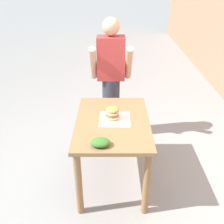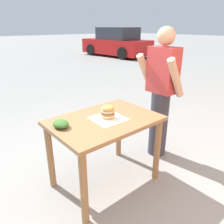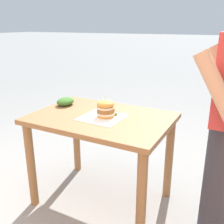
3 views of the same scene
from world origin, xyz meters
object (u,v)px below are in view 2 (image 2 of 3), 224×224
object	(u,v)px
pickle_spear	(107,114)
parked_car_near_curb	(116,43)
sandwich	(108,111)
diner_across_table	(161,93)
side_salad	(61,124)
patio_table	(105,131)

from	to	relation	value
pickle_spear	parked_car_near_curb	world-z (taller)	parked_car_near_curb
sandwich	diner_across_table	size ratio (longest dim) A/B	0.10
pickle_spear	side_salad	distance (m)	0.52
side_salad	parked_car_near_curb	distance (m)	11.45
pickle_spear	patio_table	bearing A→B (deg)	-54.37
patio_table	sandwich	world-z (taller)	sandwich
diner_across_table	pickle_spear	bearing A→B (deg)	-92.58
sandwich	pickle_spear	world-z (taller)	sandwich
pickle_spear	parked_car_near_curb	bearing A→B (deg)	138.28
pickle_spear	sandwich	bearing A→B (deg)	-34.70
sandwich	pickle_spear	bearing A→B (deg)	145.30
side_salad	sandwich	bearing A→B (deg)	77.48
side_salad	parked_car_near_curb	xyz separation A→B (m)	(-8.26, 7.93, -0.11)
pickle_spear	diner_across_table	bearing A→B (deg)	87.42
sandwich	pickle_spear	xyz separation A→B (m)	(-0.05, 0.04, -0.05)
patio_table	side_salad	xyz separation A→B (m)	(-0.11, -0.44, 0.17)
patio_table	diner_across_table	distance (m)	0.97
patio_table	parked_car_near_curb	distance (m)	11.23
diner_across_table	parked_car_near_curb	size ratio (longest dim) A/B	0.39
sandwich	diner_across_table	distance (m)	0.90
patio_table	pickle_spear	world-z (taller)	pickle_spear
pickle_spear	diner_across_table	world-z (taller)	diner_across_table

